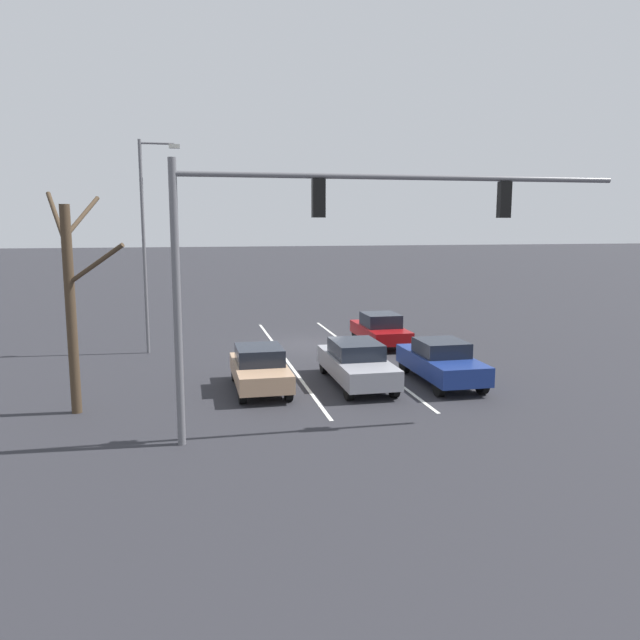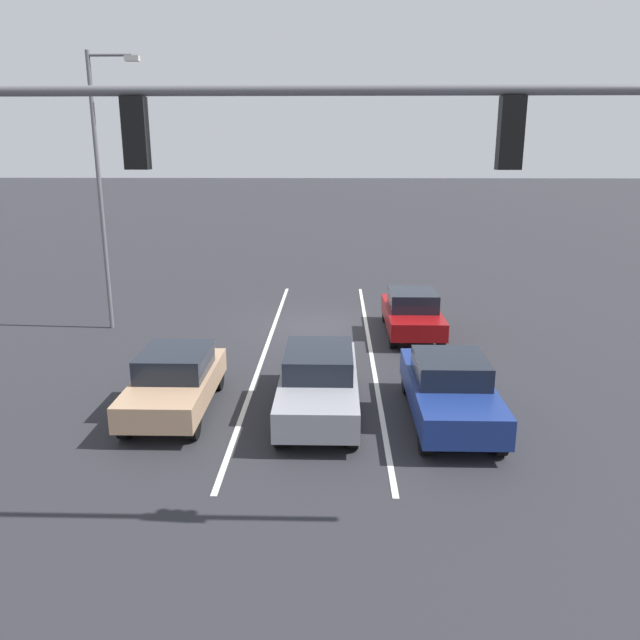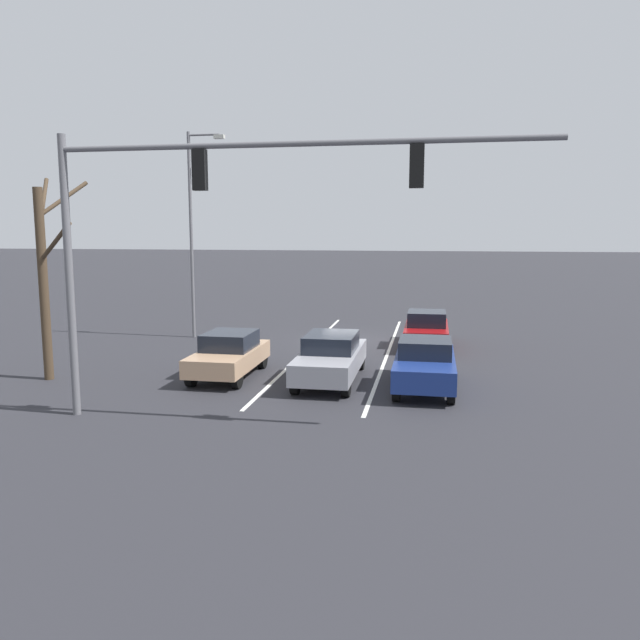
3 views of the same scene
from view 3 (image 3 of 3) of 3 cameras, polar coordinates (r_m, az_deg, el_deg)
ground_plane at (r=26.95m, az=3.19°, el=-1.90°), size 240.00×240.00×0.00m
lane_stripe_left_divider at (r=24.30m, az=6.21°, el=-3.03°), size 0.12×17.09×0.01m
lane_stripe_center_divider at (r=24.73m, az=-1.25°, el=-2.79°), size 0.12×17.09×0.01m
car_navy_leftlane_front at (r=19.02m, az=9.56°, el=-3.92°), size 1.75×4.44×1.50m
car_tan_rightlane_front at (r=20.43m, az=-8.31°, el=-3.10°), size 1.70×4.02×1.45m
car_gray_midlane_front at (r=19.67m, az=0.99°, el=-3.39°), size 1.75×4.76×1.49m
car_maroon_leftlane_second at (r=25.75m, az=9.71°, el=-0.80°), size 1.72×4.20×1.47m
traffic_signal_gantry at (r=15.27m, az=-10.84°, el=10.03°), size 11.79×0.37×7.04m
street_lamp_right_shoulder at (r=27.91m, az=-11.43°, el=8.68°), size 1.67×0.24×8.88m
bare_tree_near at (r=21.38m, az=-23.82°, el=4.02°), size 2.45×2.69×6.44m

